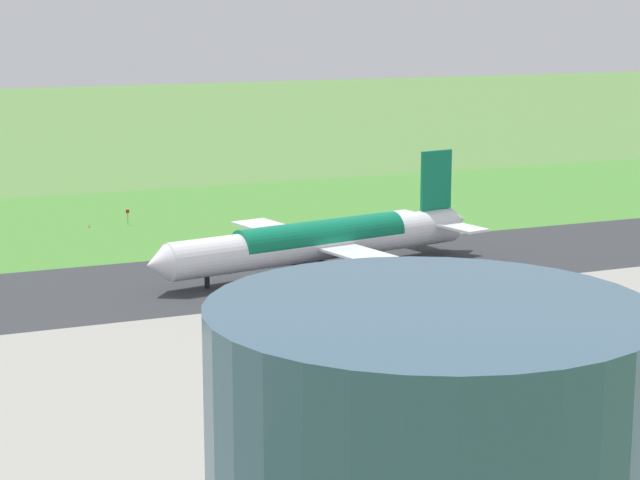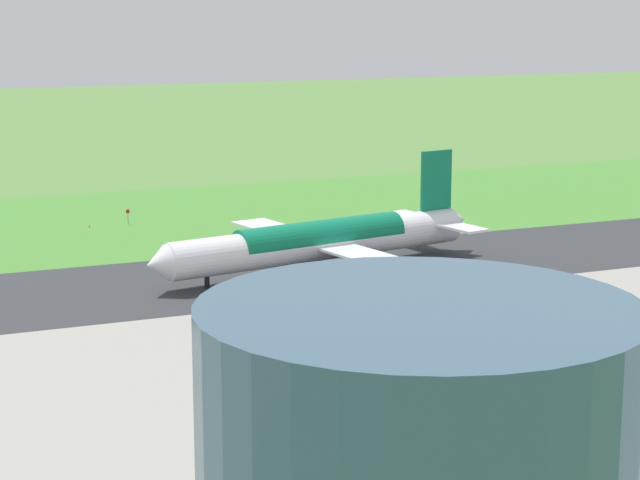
# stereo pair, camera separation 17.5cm
# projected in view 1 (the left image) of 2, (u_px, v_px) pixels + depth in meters

# --- Properties ---
(ground_plane) EXTENTS (800.00, 800.00, 0.00)m
(ground_plane) POSITION_uv_depth(u_px,v_px,m) (256.00, 277.00, 160.95)
(ground_plane) COLOR #547F3D
(runway_asphalt) EXTENTS (600.00, 31.69, 0.06)m
(runway_asphalt) POSITION_uv_depth(u_px,v_px,m) (256.00, 277.00, 160.94)
(runway_asphalt) COLOR #2D3033
(runway_asphalt) RESTS_ON ground
(apron_concrete) EXTENTS (440.00, 110.00, 0.05)m
(apron_concrete) POSITION_uv_depth(u_px,v_px,m) (478.00, 413.00, 107.04)
(apron_concrete) COLOR gray
(apron_concrete) RESTS_ON ground
(grass_verge_foreground) EXTENTS (600.00, 80.00, 0.04)m
(grass_verge_foreground) POSITION_uv_depth(u_px,v_px,m) (171.00, 225.00, 199.02)
(grass_verge_foreground) COLOR #478534
(grass_verge_foreground) RESTS_ON ground
(airliner_main) EXTENTS (53.86, 44.34, 15.88)m
(airliner_main) POSITION_uv_depth(u_px,v_px,m) (322.00, 241.00, 164.08)
(airliner_main) COLOR white
(airliner_main) RESTS_ON ground
(no_stopping_sign) EXTENTS (0.60, 0.10, 2.71)m
(no_stopping_sign) POSITION_uv_depth(u_px,v_px,m) (128.00, 216.00, 198.87)
(no_stopping_sign) COLOR slate
(no_stopping_sign) RESTS_ON ground
(traffic_cone_orange) EXTENTS (0.40, 0.40, 0.55)m
(traffic_cone_orange) POSITION_uv_depth(u_px,v_px,m) (89.00, 226.00, 196.78)
(traffic_cone_orange) COLOR orange
(traffic_cone_orange) RESTS_ON ground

